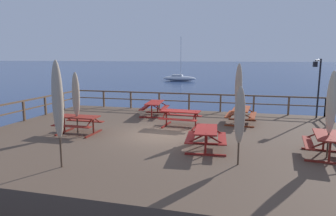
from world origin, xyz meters
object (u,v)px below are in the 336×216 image
at_px(picnic_table_front_right, 327,141).
at_px(patio_umbrella_short_back, 239,88).
at_px(picnic_table_mid_centre, 241,112).
at_px(patio_umbrella_tall_back_left, 58,100).
at_px(picnic_table_back_right, 206,135).
at_px(sailboat_distant, 179,78).
at_px(patio_umbrella_short_mid, 240,115).
at_px(patio_umbrella_tall_mid_left, 76,95).
at_px(patio_umbrella_tall_back_right, 332,103).
at_px(picnic_table_front_left, 181,115).
at_px(picnic_table_back_left, 155,106).
at_px(lamp_post_hooked, 317,79).
at_px(picnic_table_mid_right, 78,121).

bearing_deg(picnic_table_front_right, patio_umbrella_short_back, 131.22).
distance_m(picnic_table_mid_centre, patio_umbrella_tall_back_left, 9.34).
relative_size(picnic_table_back_right, picnic_table_front_right, 0.98).
bearing_deg(picnic_table_back_right, sailboat_distant, 103.89).
height_order(picnic_table_front_right, patio_umbrella_short_mid, patio_umbrella_short_mid).
height_order(patio_umbrella_short_mid, patio_umbrella_tall_mid_left, patio_umbrella_tall_mid_left).
bearing_deg(picnic_table_front_right, sailboat_distant, 108.92).
xyz_separation_m(patio_umbrella_tall_back_left, sailboat_distant, (-6.45, 45.08, -2.40)).
bearing_deg(patio_umbrella_short_back, patio_umbrella_short_mid, -87.71).
height_order(patio_umbrella_short_back, patio_umbrella_tall_back_right, patio_umbrella_short_back).
bearing_deg(picnic_table_front_right, picnic_table_front_left, 150.36).
xyz_separation_m(picnic_table_mid_centre, picnic_table_back_left, (-4.82, 0.94, 0.00)).
bearing_deg(patio_umbrella_tall_back_right, picnic_table_back_right, -177.84).
xyz_separation_m(picnic_table_mid_centre, patio_umbrella_short_back, (-0.15, -1.21, 1.36)).
distance_m(patio_umbrella_short_back, patio_umbrella_tall_mid_left, 7.20).
bearing_deg(sailboat_distant, patio_umbrella_short_mid, -75.08).
xyz_separation_m(picnic_table_mid_centre, patio_umbrella_tall_back_right, (2.88, -4.68, 1.27)).
bearing_deg(lamp_post_hooked, picnic_table_back_right, -124.89).
height_order(picnic_table_front_left, picnic_table_back_right, same).
bearing_deg(picnic_table_back_left, picnic_table_mid_centre, -11.07).
relative_size(picnic_table_back_left, patio_umbrella_tall_mid_left, 0.79).
height_order(picnic_table_front_right, sailboat_distant, sailboat_distant).
height_order(picnic_table_mid_right, picnic_table_back_left, same).
height_order(picnic_table_front_left, patio_umbrella_short_mid, patio_umbrella_short_mid).
xyz_separation_m(picnic_table_front_left, patio_umbrella_tall_back_right, (5.66, -3.25, 1.27)).
bearing_deg(patio_umbrella_tall_back_right, patio_umbrella_tall_back_left, -159.37).
bearing_deg(patio_umbrella_tall_mid_left, picnic_table_back_left, 68.05).
distance_m(picnic_table_mid_centre, picnic_table_back_left, 4.91).
bearing_deg(patio_umbrella_tall_mid_left, patio_umbrella_tall_back_left, -65.49).
xyz_separation_m(picnic_table_front_right, patio_umbrella_short_back, (-3.00, 3.43, 1.36)).
bearing_deg(lamp_post_hooked, picnic_table_mid_centre, -149.50).
distance_m(picnic_table_back_right, patio_umbrella_tall_back_right, 4.19).
bearing_deg(picnic_table_front_left, lamp_post_hooked, 29.13).
relative_size(picnic_table_front_right, sailboat_distant, 0.24).
height_order(patio_umbrella_tall_back_right, patio_umbrella_tall_mid_left, patio_umbrella_tall_back_right).
xyz_separation_m(picnic_table_mid_centre, patio_umbrella_tall_back_left, (-5.10, -7.68, 1.48)).
xyz_separation_m(patio_umbrella_short_back, patio_umbrella_short_mid, (0.20, -4.92, -0.37)).
relative_size(patio_umbrella_short_back, patio_umbrella_tall_back_left, 0.94).
height_order(picnic_table_back_left, patio_umbrella_short_mid, patio_umbrella_short_mid).
height_order(picnic_table_mid_right, sailboat_distant, sailboat_distant).
xyz_separation_m(picnic_table_back_left, patio_umbrella_short_back, (4.67, -2.15, 1.36)).
xyz_separation_m(picnic_table_front_left, patio_umbrella_short_back, (2.63, 0.22, 1.36)).
relative_size(patio_umbrella_tall_back_left, patio_umbrella_tall_mid_left, 1.20).
relative_size(picnic_table_mid_right, patio_umbrella_short_back, 0.59).
xyz_separation_m(patio_umbrella_short_mid, patio_umbrella_tall_back_left, (-5.15, -1.56, 0.49)).
height_order(patio_umbrella_short_mid, sailboat_distant, sailboat_distant).
height_order(patio_umbrella_tall_mid_left, lamp_post_hooked, lamp_post_hooked).
bearing_deg(patio_umbrella_tall_mid_left, picnic_table_mid_right, 86.65).
relative_size(picnic_table_back_right, patio_umbrella_tall_mid_left, 0.68).
distance_m(picnic_table_front_right, lamp_post_hooked, 7.14).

